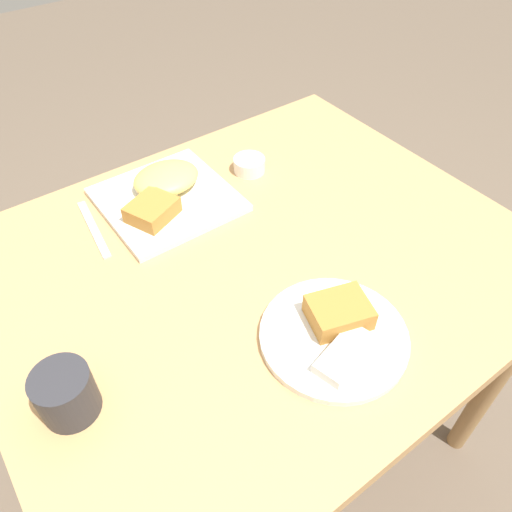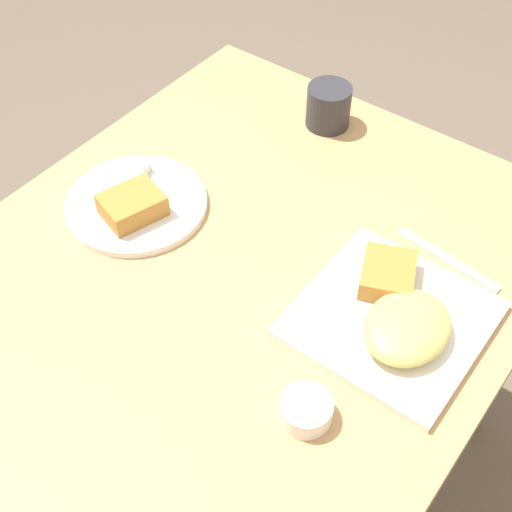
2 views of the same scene
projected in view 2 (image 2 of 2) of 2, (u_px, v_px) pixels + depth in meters
The scene contains 7 objects.
ground_plane at pixel (243, 476), 1.73m from camera, with size 8.00×8.00×0.00m, color brown.
dining_table at pixel (237, 303), 1.23m from camera, with size 1.05×0.88×0.76m.
plate_square_near at pixel (396, 316), 1.08m from camera, with size 0.27×0.27×0.06m.
plate_oval_far at pixel (134, 202), 1.25m from camera, with size 0.25×0.25×0.05m.
sauce_ramekin at pixel (306, 410), 0.97m from camera, with size 0.07×0.07×0.03m.
butter_knife at pixel (448, 259), 1.18m from camera, with size 0.04×0.20×0.00m.
coffee_mug at pixel (329, 106), 1.40m from camera, with size 0.09×0.09×0.08m.
Camera 2 is at (-0.59, -0.49, 1.64)m, focal length 50.00 mm.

